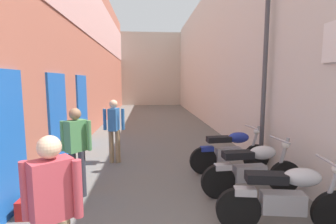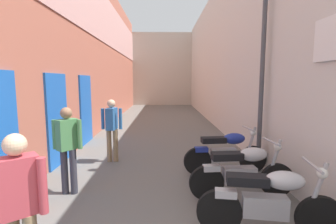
# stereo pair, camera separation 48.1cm
# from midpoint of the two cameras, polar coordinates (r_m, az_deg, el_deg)

# --- Properties ---
(ground_plane) EXTENTS (36.63, 36.63, 0.00)m
(ground_plane) POSITION_cam_midpoint_polar(r_m,az_deg,el_deg) (8.89, -3.98, -6.08)
(ground_plane) COLOR #66635E
(building_left) EXTENTS (0.45, 20.63, 6.52)m
(building_left) POSITION_cam_midpoint_polar(r_m,az_deg,el_deg) (10.96, -18.52, 13.31)
(building_left) COLOR #B76651
(building_left) RESTS_ON ground
(building_right) EXTENTS (0.45, 20.63, 6.11)m
(building_right) POSITION_cam_midpoint_polar(r_m,az_deg,el_deg) (11.05, 9.82, 12.34)
(building_right) COLOR beige
(building_right) RESTS_ON ground
(building_far_end) EXTENTS (7.86, 2.00, 5.96)m
(building_far_end) POSITION_cam_midpoint_polar(r_m,az_deg,el_deg) (21.99, -4.56, 9.57)
(building_far_end) COLOR beige
(building_far_end) RESTS_ON ground
(motorcycle_second) EXTENTS (1.84, 0.58, 1.04)m
(motorcycle_second) POSITION_cam_midpoint_polar(r_m,az_deg,el_deg) (3.74, 22.10, -17.53)
(motorcycle_second) COLOR black
(motorcycle_second) RESTS_ON ground
(motorcycle_third) EXTENTS (1.85, 0.58, 1.04)m
(motorcycle_third) POSITION_cam_midpoint_polar(r_m,az_deg,el_deg) (4.67, 15.92, -12.27)
(motorcycle_third) COLOR black
(motorcycle_third) RESTS_ON ground
(motorcycle_fourth) EXTENTS (1.85, 0.58, 1.04)m
(motorcycle_fourth) POSITION_cam_midpoint_polar(r_m,az_deg,el_deg) (5.73, 11.76, -8.51)
(motorcycle_fourth) COLOR black
(motorcycle_fourth) RESTS_ON ground
(pedestrian_by_doorway) EXTENTS (0.52, 0.37, 1.57)m
(pedestrian_by_doorway) POSITION_cam_midpoint_polar(r_m,az_deg,el_deg) (2.66, -29.73, -18.60)
(pedestrian_by_doorway) COLOR #8C7251
(pedestrian_by_doorway) RESTS_ON ground
(pedestrian_mid_alley) EXTENTS (0.52, 0.39, 1.57)m
(pedestrian_mid_alley) POSITION_cam_midpoint_polar(r_m,az_deg,el_deg) (4.72, -22.88, -7.07)
(pedestrian_mid_alley) COLOR #383842
(pedestrian_mid_alley) RESTS_ON ground
(pedestrian_further_down) EXTENTS (0.52, 0.37, 1.57)m
(pedestrian_further_down) POSITION_cam_midpoint_polar(r_m,az_deg,el_deg) (6.36, -14.30, -3.18)
(pedestrian_further_down) COLOR #8C7251
(pedestrian_further_down) RESTS_ON ground
(plastic_crate) EXTENTS (0.44, 0.32, 0.28)m
(plastic_crate) POSITION_cam_midpoint_polar(r_m,az_deg,el_deg) (4.61, -30.82, -18.10)
(plastic_crate) COLOR red
(plastic_crate) RESTS_ON ground
(street_lamp) EXTENTS (0.79, 0.18, 5.10)m
(street_lamp) POSITION_cam_midpoint_polar(r_m,az_deg,el_deg) (6.02, 18.50, 15.60)
(street_lamp) COLOR #47474C
(street_lamp) RESTS_ON ground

